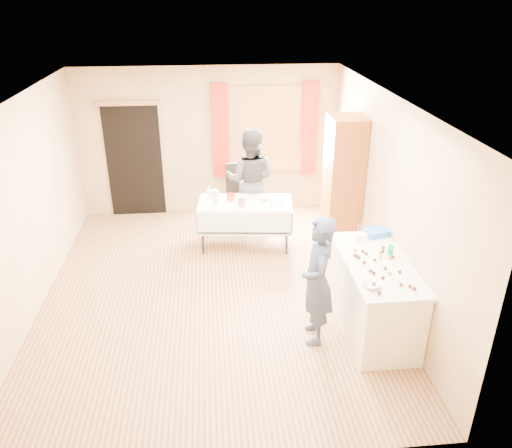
{
  "coord_description": "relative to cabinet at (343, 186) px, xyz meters",
  "views": [
    {
      "loc": [
        0.01,
        -5.8,
        3.76
      ],
      "look_at": [
        0.58,
        0.0,
        0.98
      ],
      "focal_mm": 35.0,
      "sensor_mm": 36.0,
      "label": 1
    }
  ],
  "objects": [
    {
      "name": "floor",
      "position": [
        -1.99,
        -1.05,
        -1.06
      ],
      "size": [
        4.5,
        5.5,
        0.02
      ],
      "primitive_type": "cube",
      "color": "#9E7047",
      "rests_on": "ground"
    },
    {
      "name": "ceiling",
      "position": [
        -1.99,
        -1.05,
        1.56
      ],
      "size": [
        4.5,
        5.5,
        0.02
      ],
      "primitive_type": "cube",
      "color": "white",
      "rests_on": "floor"
    },
    {
      "name": "wall_back",
      "position": [
        -1.99,
        1.71,
        0.25
      ],
      "size": [
        4.5,
        0.02,
        2.6
      ],
      "primitive_type": "cube",
      "color": "tan",
      "rests_on": "floor"
    },
    {
      "name": "wall_front",
      "position": [
        -1.99,
        -3.81,
        0.25
      ],
      "size": [
        4.5,
        0.02,
        2.6
      ],
      "primitive_type": "cube",
      "color": "tan",
      "rests_on": "floor"
    },
    {
      "name": "wall_left",
      "position": [
        -4.25,
        -1.05,
        0.25
      ],
      "size": [
        0.02,
        5.5,
        2.6
      ],
      "primitive_type": "cube",
      "color": "tan",
      "rests_on": "floor"
    },
    {
      "name": "wall_right",
      "position": [
        0.27,
        -1.05,
        0.25
      ],
      "size": [
        0.02,
        5.5,
        2.6
      ],
      "primitive_type": "cube",
      "color": "tan",
      "rests_on": "floor"
    },
    {
      "name": "window_frame",
      "position": [
        -0.99,
        1.67,
        0.45
      ],
      "size": [
        1.32,
        0.06,
        1.52
      ],
      "primitive_type": "cube",
      "color": "olive",
      "rests_on": "wall_back"
    },
    {
      "name": "window_pane",
      "position": [
        -0.99,
        1.66,
        0.45
      ],
      "size": [
        1.2,
        0.02,
        1.4
      ],
      "primitive_type": "cube",
      "color": "white",
      "rests_on": "wall_back"
    },
    {
      "name": "curtain_left",
      "position": [
        -1.77,
        1.62,
        0.45
      ],
      "size": [
        0.28,
        0.06,
        1.65
      ],
      "primitive_type": "cube",
      "color": "#B32511",
      "rests_on": "wall_back"
    },
    {
      "name": "curtain_right",
      "position": [
        -0.21,
        1.62,
        0.45
      ],
      "size": [
        0.28,
        0.06,
        1.65
      ],
      "primitive_type": "cube",
      "color": "#B32511",
      "rests_on": "wall_back"
    },
    {
      "name": "doorway",
      "position": [
        -3.29,
        1.68,
        -0.05
      ],
      "size": [
        0.95,
        0.04,
        2.0
      ],
      "primitive_type": "cube",
      "color": "black",
      "rests_on": "floor"
    },
    {
      "name": "door_lintel",
      "position": [
        -3.29,
        1.65,
        0.97
      ],
      "size": [
        1.05,
        0.06,
        0.08
      ],
      "primitive_type": "cube",
      "color": "olive",
      "rests_on": "wall_back"
    },
    {
      "name": "cabinet",
      "position": [
        0.0,
        0.0,
        0.0
      ],
      "size": [
        0.5,
        0.6,
        2.11
      ],
      "primitive_type": "cube",
      "color": "brown",
      "rests_on": "floor"
    },
    {
      "name": "counter",
      "position": [
        -0.1,
        -2.04,
        -0.6
      ],
      "size": [
        0.76,
        1.6,
        0.91
      ],
      "color": "beige",
      "rests_on": "floor"
    },
    {
      "name": "party_table",
      "position": [
        -1.46,
        0.25,
        -0.61
      ],
      "size": [
        1.53,
        0.9,
        0.75
      ],
      "rotation": [
        0.0,
        0.0,
        -0.11
      ],
      "color": "black",
      "rests_on": "floor"
    },
    {
      "name": "chair",
      "position": [
        -1.46,
        1.19,
        -0.75
      ],
      "size": [
        0.51,
        0.51,
        1.02
      ],
      "rotation": [
        0.0,
        0.0,
        0.23
      ],
      "color": "black",
      "rests_on": "floor"
    },
    {
      "name": "girl",
      "position": [
        -0.83,
        -2.17,
        -0.28
      ],
      "size": [
        0.63,
        0.46,
        1.56
      ],
      "primitive_type": "imported",
      "rotation": [
        0.0,
        0.0,
        -1.65
      ],
      "color": "#232F4A",
      "rests_on": "floor"
    },
    {
      "name": "woman",
      "position": [
        -1.32,
        0.89,
        -0.19
      ],
      "size": [
        1.18,
        1.09,
        1.74
      ],
      "primitive_type": "imported",
      "rotation": [
        0.0,
        0.0,
        2.87
      ],
      "color": "black",
      "rests_on": "floor"
    },
    {
      "name": "soda_can",
      "position": [
        0.09,
        -1.89,
        -0.08
      ],
      "size": [
        0.08,
        0.08,
        0.12
      ],
      "primitive_type": "cylinder",
      "rotation": [
        0.0,
        0.0,
        -0.34
      ],
      "color": "#019A4F",
      "rests_on": "counter"
    },
    {
      "name": "mixing_bowl",
      "position": [
        -0.33,
        -2.54,
        -0.12
      ],
      "size": [
        0.32,
        0.32,
        0.05
      ],
      "primitive_type": "imported",
      "rotation": [
        0.0,
        0.0,
        0.35
      ],
      "color": "white",
      "rests_on": "counter"
    },
    {
      "name": "foam_block",
      "position": [
        -0.15,
        -1.48,
        -0.1
      ],
      "size": [
        0.17,
        0.13,
        0.08
      ],
      "primitive_type": "cube",
      "rotation": [
        0.0,
        0.0,
        0.18
      ],
      "color": "white",
      "rests_on": "counter"
    },
    {
      "name": "blue_basket",
      "position": [
        0.09,
        -1.38,
        -0.1
      ],
      "size": [
        0.34,
        0.27,
        0.08
      ],
      "primitive_type": "cube",
      "rotation": [
        0.0,
        0.0,
        0.25
      ],
      "color": "blue",
      "rests_on": "counter"
    },
    {
      "name": "pitcher",
      "position": [
        -1.91,
        0.21,
        -0.19
      ],
      "size": [
        0.15,
        0.15,
        0.22
      ],
      "primitive_type": "cylinder",
      "rotation": [
        0.0,
        0.0,
        -0.45
      ],
      "color": "silver",
      "rests_on": "party_table"
    },
    {
      "name": "cup_red",
      "position": [
        -1.67,
        0.34,
        -0.25
      ],
      "size": [
        0.22,
        0.22,
        0.11
      ],
      "primitive_type": "imported",
      "rotation": [
        0.0,
        0.0,
        -0.34
      ],
      "color": "red",
      "rests_on": "party_table"
    },
    {
      "name": "cup_rainbow",
      "position": [
        -1.52,
        0.09,
        -0.25
      ],
      "size": [
        0.15,
        0.15,
        0.12
      ],
      "primitive_type": "imported",
      "rotation": [
        0.0,
        0.0,
        -0.09
      ],
      "color": "red",
      "rests_on": "party_table"
    },
    {
      "name": "small_bowl",
      "position": [
        -1.14,
        0.31,
        -0.27
      ],
      "size": [
        0.22,
        0.22,
        0.06
      ],
      "primitive_type": "imported",
      "rotation": [
        0.0,
        0.0,
        -0.09
      ],
      "color": "white",
      "rests_on": "party_table"
    },
    {
      "name": "pastry_tray",
      "position": [
        -0.98,
        0.11,
        -0.29
      ],
      "size": [
        0.31,
        0.24,
        0.02
      ],
      "primitive_type": "cube",
      "rotation": [
        0.0,
        0.0,
        -0.15
      ],
      "color": "white",
      "rests_on": "party_table"
    },
    {
      "name": "bottle",
      "position": [
        -2.0,
        0.51,
        -0.22
      ],
      "size": [
        0.11,
        0.12,
        0.17
      ],
      "primitive_type": "imported",
      "rotation": [
        0.0,
        0.0,
        -0.25
      ],
      "color": "white",
      "rests_on": "party_table"
    },
    {
      "name": "cake_balls",
      "position": [
        -0.12,
        -2.16,
        -0.12
      ],
      "size": [
        0.47,
        1.01,
        0.04
      ],
      "color": "#3F2314",
      "rests_on": "counter"
    }
  ]
}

